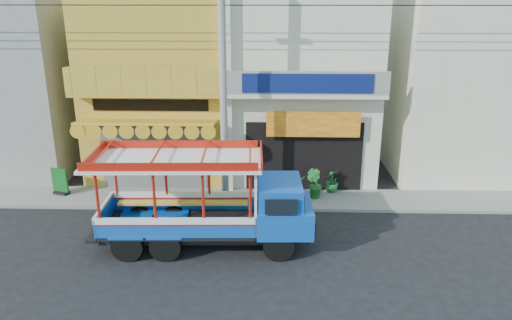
{
  "coord_description": "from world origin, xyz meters",
  "views": [
    {
      "loc": [
        0.63,
        -13.86,
        7.75
      ],
      "look_at": [
        0.16,
        2.5,
        2.18
      ],
      "focal_mm": 35.0,
      "sensor_mm": 36.0,
      "label": 1
    }
  ],
  "objects_px": {
    "green_sign": "(60,183)",
    "potted_plant_a": "(294,188)",
    "utility_pole": "(227,74)",
    "potted_plant_c": "(332,181)",
    "potted_plant_b": "(314,184)",
    "songthaew_truck": "(220,201)"
  },
  "relations": [
    {
      "from": "green_sign",
      "to": "potted_plant_b",
      "type": "height_order",
      "value": "potted_plant_b"
    },
    {
      "from": "green_sign",
      "to": "potted_plant_b",
      "type": "bearing_deg",
      "value": -0.49
    },
    {
      "from": "utility_pole",
      "to": "potted_plant_a",
      "type": "distance_m",
      "value": 5.16
    },
    {
      "from": "utility_pole",
      "to": "potted_plant_a",
      "type": "height_order",
      "value": "utility_pole"
    },
    {
      "from": "potted_plant_b",
      "to": "green_sign",
      "type": "bearing_deg",
      "value": 39.33
    },
    {
      "from": "green_sign",
      "to": "potted_plant_b",
      "type": "relative_size",
      "value": 0.94
    },
    {
      "from": "green_sign",
      "to": "potted_plant_b",
      "type": "distance_m",
      "value": 9.97
    },
    {
      "from": "potted_plant_a",
      "to": "potted_plant_b",
      "type": "distance_m",
      "value": 0.78
    },
    {
      "from": "potted_plant_c",
      "to": "songthaew_truck",
      "type": "bearing_deg",
      "value": -9.57
    },
    {
      "from": "songthaew_truck",
      "to": "potted_plant_a",
      "type": "xyz_separation_m",
      "value": [
        2.51,
        3.67,
        -0.99
      ]
    },
    {
      "from": "songthaew_truck",
      "to": "potted_plant_b",
      "type": "relative_size",
      "value": 6.11
    },
    {
      "from": "green_sign",
      "to": "potted_plant_c",
      "type": "height_order",
      "value": "green_sign"
    },
    {
      "from": "utility_pole",
      "to": "potted_plant_a",
      "type": "bearing_deg",
      "value": 16.55
    },
    {
      "from": "green_sign",
      "to": "potted_plant_a",
      "type": "xyz_separation_m",
      "value": [
        9.2,
        -0.15,
        -0.02
      ]
    },
    {
      "from": "green_sign",
      "to": "potted_plant_c",
      "type": "xyz_separation_m",
      "value": [
        10.73,
        0.52,
        0.01
      ]
    },
    {
      "from": "songthaew_truck",
      "to": "potted_plant_a",
      "type": "relative_size",
      "value": 8.02
    },
    {
      "from": "potted_plant_b",
      "to": "potted_plant_c",
      "type": "height_order",
      "value": "potted_plant_b"
    },
    {
      "from": "utility_pole",
      "to": "potted_plant_c",
      "type": "height_order",
      "value": "utility_pole"
    },
    {
      "from": "utility_pole",
      "to": "songthaew_truck",
      "type": "xyz_separation_m",
      "value": [
        -0.06,
        -2.94,
        -3.49
      ]
    },
    {
      "from": "potted_plant_a",
      "to": "potted_plant_c",
      "type": "xyz_separation_m",
      "value": [
        1.53,
        0.67,
        0.03
      ]
    },
    {
      "from": "songthaew_truck",
      "to": "potted_plant_b",
      "type": "height_order",
      "value": "songthaew_truck"
    },
    {
      "from": "songthaew_truck",
      "to": "potted_plant_a",
      "type": "height_order",
      "value": "songthaew_truck"
    }
  ]
}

